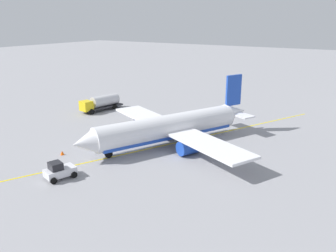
# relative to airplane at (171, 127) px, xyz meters

# --- Properties ---
(ground_plane) EXTENTS (400.00, 400.00, 0.00)m
(ground_plane) POSITION_rel_airplane_xyz_m (0.44, -0.20, -2.68)
(ground_plane) COLOR #939399
(airplane) EXTENTS (29.78, 30.69, 9.73)m
(airplane) POSITION_rel_airplane_xyz_m (0.00, 0.00, 0.00)
(airplane) COLOR white
(airplane) RESTS_ON ground
(fuel_tanker) EXTENTS (9.92, 4.33, 3.15)m
(fuel_tanker) POSITION_rel_airplane_xyz_m (-9.89, -23.56, -0.97)
(fuel_tanker) COLOR #2D2D33
(fuel_tanker) RESTS_ON ground
(pushback_tug) EXTENTS (4.03, 3.21, 2.20)m
(pushback_tug) POSITION_rel_airplane_xyz_m (17.79, -4.90, -1.67)
(pushback_tug) COLOR silver
(pushback_tug) RESTS_ON ground
(refueling_worker) EXTENTS (0.62, 0.62, 1.71)m
(refueling_worker) POSITION_rel_airplane_xyz_m (-7.04, -12.48, -1.86)
(refueling_worker) COLOR navy
(refueling_worker) RESTS_ON ground
(safety_cone_nose) EXTENTS (0.56, 0.56, 0.63)m
(safety_cone_nose) POSITION_rel_airplane_xyz_m (12.26, -10.69, -2.37)
(safety_cone_nose) COLOR #F2590F
(safety_cone_nose) RESTS_ON ground
(safety_cone_wingtip) EXTENTS (0.52, 0.52, 0.58)m
(safety_cone_wingtip) POSITION_rel_airplane_xyz_m (7.60, -10.96, -2.39)
(safety_cone_wingtip) COLOR #F2590F
(safety_cone_wingtip) RESTS_ON ground
(taxi_line_marking) EXTENTS (61.21, 28.11, 0.01)m
(taxi_line_marking) POSITION_rel_airplane_xyz_m (0.44, -0.20, -2.68)
(taxi_line_marking) COLOR yellow
(taxi_line_marking) RESTS_ON ground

